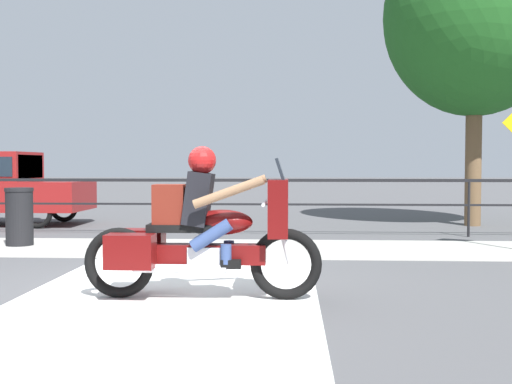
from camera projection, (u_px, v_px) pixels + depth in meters
The scene contains 7 objects.
ground_plane at pixel (140, 288), 7.23m from camera, with size 120.00×120.00×0.00m, color #4C4C4F.
sidewalk_band at pixel (188, 248), 10.62m from camera, with size 44.00×2.40×0.01m, color #A8A59E.
crosswalk_band at pixel (173, 291), 7.00m from camera, with size 3.13×6.00×0.01m, color silver.
fence_railing at pixel (204, 191), 12.52m from camera, with size 36.00×0.05×1.11m.
motorcycle at pixel (201, 231), 6.61m from camera, with size 2.47×0.76×1.58m.
trash_bin at pixel (19, 217), 10.91m from camera, with size 0.47×0.47×0.99m.
tree_behind_sign at pixel (475, 16), 14.29m from camera, with size 4.06×4.06×6.94m.
Camera 1 is at (1.71, -7.09, 1.40)m, focal length 45.00 mm.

